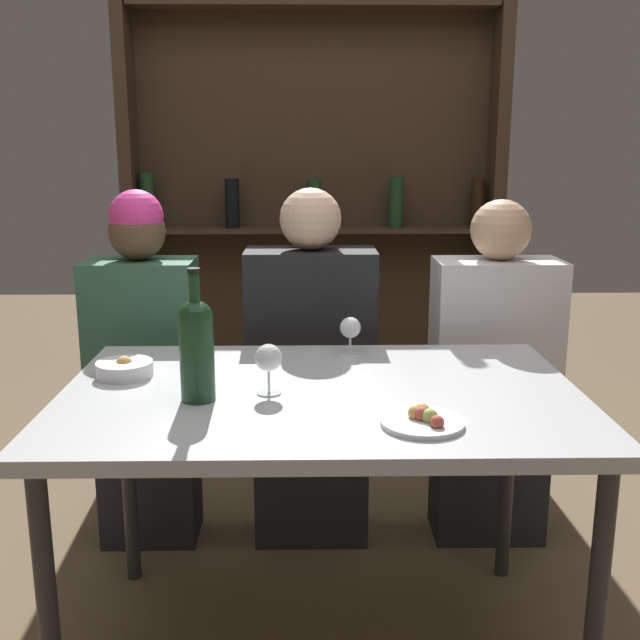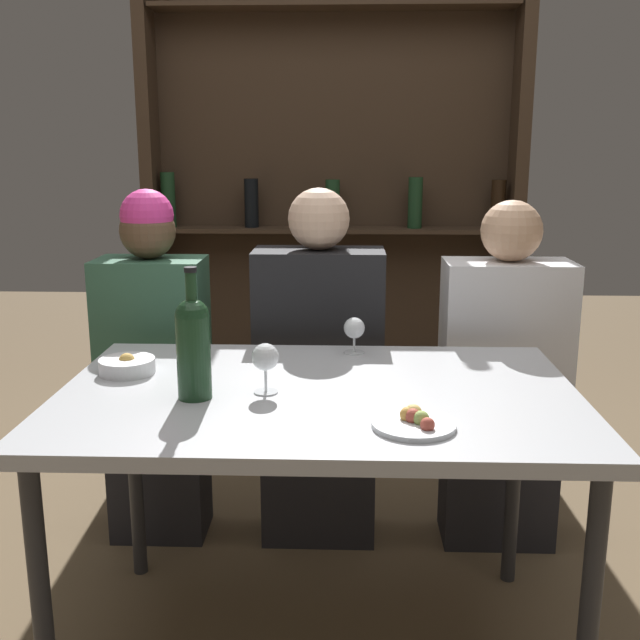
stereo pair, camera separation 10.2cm
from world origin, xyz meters
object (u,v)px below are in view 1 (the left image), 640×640
(snack_bowl, at_px, (125,369))
(food_plate_0, at_px, (423,420))
(wine_glass_0, at_px, (269,359))
(wine_glass_1, at_px, (350,329))
(wine_bottle, at_px, (197,345))
(seated_person_right, at_px, (492,385))
(seated_person_center, at_px, (311,381))
(seated_person_left, at_px, (145,378))

(snack_bowl, bearing_deg, food_plate_0, -26.49)
(wine_glass_0, xyz_separation_m, wine_glass_1, (0.22, 0.37, -0.02))
(food_plate_0, bearing_deg, wine_glass_0, 147.88)
(wine_glass_1, bearing_deg, food_plate_0, -77.88)
(wine_bottle, xyz_separation_m, seated_person_right, (0.89, 0.70, -0.33))
(snack_bowl, bearing_deg, wine_glass_1, 19.88)
(seated_person_center, bearing_deg, snack_bowl, -134.34)
(snack_bowl, height_order, seated_person_right, seated_person_right)
(wine_glass_0, relative_size, wine_glass_1, 1.17)
(snack_bowl, distance_m, seated_person_left, 0.54)
(snack_bowl, xyz_separation_m, seated_person_center, (0.50, 0.51, -0.20))
(seated_person_left, distance_m, seated_person_center, 0.56)
(wine_bottle, distance_m, wine_glass_1, 0.57)
(wine_bottle, height_order, seated_person_center, seated_person_center)
(wine_glass_0, height_order, food_plate_0, wine_glass_0)
(seated_person_left, bearing_deg, wine_glass_1, -23.10)
(wine_glass_0, bearing_deg, seated_person_left, 124.49)
(wine_glass_0, relative_size, snack_bowl, 0.85)
(food_plate_0, xyz_separation_m, seated_person_center, (-0.24, 0.87, -0.19))
(wine_glass_1, bearing_deg, seated_person_right, 29.70)
(wine_glass_1, bearing_deg, seated_person_center, 111.77)
(wine_glass_1, distance_m, snack_bowl, 0.65)
(seated_person_center, bearing_deg, wine_glass_0, -99.22)
(food_plate_0, height_order, snack_bowl, snack_bowl)
(food_plate_0, xyz_separation_m, seated_person_right, (0.38, 0.87, -0.21))
(wine_glass_1, bearing_deg, snack_bowl, -160.12)
(wine_bottle, relative_size, food_plate_0, 1.74)
(seated_person_right, bearing_deg, snack_bowl, -155.49)
(wine_glass_1, relative_size, seated_person_left, 0.09)
(wine_bottle, relative_size, seated_person_center, 0.26)
(seated_person_right, bearing_deg, seated_person_center, 180.00)
(wine_glass_0, bearing_deg, seated_person_center, 80.78)
(food_plate_0, bearing_deg, snack_bowl, 153.51)
(food_plate_0, bearing_deg, seated_person_center, 105.39)
(wine_glass_1, xyz_separation_m, food_plate_0, (0.13, -0.59, -0.06))
(seated_person_right, bearing_deg, wine_bottle, -141.88)
(seated_person_left, xyz_separation_m, seated_person_right, (1.17, 0.00, -0.03))
(seated_person_left, distance_m, seated_person_right, 1.17)
(snack_bowl, bearing_deg, seated_person_left, 96.93)
(wine_glass_1, distance_m, seated_person_center, 0.40)
(wine_glass_0, xyz_separation_m, snack_bowl, (-0.39, 0.15, -0.07))
(wine_bottle, bearing_deg, snack_bowl, 139.15)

